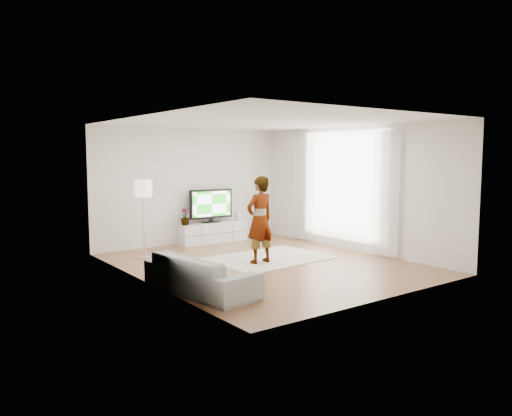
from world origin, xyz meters
TOP-DOWN VIEW (x-y plane):
  - floor at (0.00, 0.00)m, footprint 6.00×6.00m
  - ceiling at (0.00, 0.00)m, footprint 6.00×6.00m
  - wall_left at (-2.50, 0.00)m, footprint 0.02×6.00m
  - wall_right at (2.50, 0.00)m, footprint 0.02×6.00m
  - wall_back at (0.00, 3.00)m, footprint 5.00×0.02m
  - wall_front at (0.00, -3.00)m, footprint 5.00×0.02m
  - window at (2.48, 0.30)m, footprint 0.01×2.60m
  - curtain_near at (2.40, -1.00)m, footprint 0.04×0.70m
  - curtain_far at (2.40, 1.60)m, footprint 0.04×0.70m
  - media_console at (0.45, 2.76)m, footprint 1.75×0.50m
  - television at (0.45, 2.79)m, footprint 1.18×0.23m
  - game_console at (1.21, 2.76)m, footprint 0.07×0.17m
  - potted_plant at (-0.29, 2.77)m, footprint 0.23×0.23m
  - rug at (0.40, 0.36)m, footprint 2.55×1.91m
  - player at (-0.05, 0.11)m, footprint 0.66×0.46m
  - sofa at (-2.06, -1.05)m, footprint 1.08×2.13m
  - floor_lamp at (-1.68, 1.97)m, footprint 0.36×0.36m

SIDE VIEW (x-z plane):
  - floor at x=0.00m, z-range 0.00..0.00m
  - rug at x=0.40m, z-range 0.00..0.01m
  - media_console at x=0.45m, z-range 0.00..0.49m
  - sofa at x=-2.06m, z-range 0.00..0.59m
  - game_console at x=1.21m, z-range 0.49..0.72m
  - potted_plant at x=-0.29m, z-range 0.49..0.89m
  - player at x=-0.05m, z-range 0.01..1.74m
  - television at x=0.45m, z-range 0.53..1.35m
  - curtain_near at x=2.40m, z-range 0.05..2.65m
  - curtain_far at x=2.40m, z-range 0.05..2.65m
  - floor_lamp at x=-1.68m, z-range 0.57..2.21m
  - wall_left at x=-2.50m, z-range 0.00..2.80m
  - wall_right at x=2.50m, z-range 0.00..2.80m
  - wall_back at x=0.00m, z-range 0.00..2.80m
  - wall_front at x=0.00m, z-range 0.00..2.80m
  - window at x=2.48m, z-range 0.20..2.70m
  - ceiling at x=0.00m, z-range 2.80..2.80m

